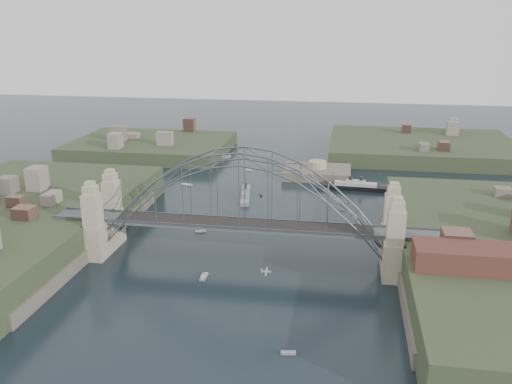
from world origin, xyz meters
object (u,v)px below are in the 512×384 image
object	(u,v)px
wharf_shed	(472,258)
naval_cruiser_near	(246,194)
ocean_liner	(355,187)
fort_island	(317,178)
bridge	(242,206)
naval_cruiser_far	(214,157)

from	to	relation	value
wharf_shed	naval_cruiser_near	distance (m)	78.32
ocean_liner	fort_island	bearing A→B (deg)	134.56
fort_island	naval_cruiser_near	distance (m)	32.34
bridge	wharf_shed	world-z (taller)	bridge
naval_cruiser_near	naval_cruiser_far	bearing A→B (deg)	114.93
bridge	ocean_liner	xyz separation A→B (m)	(24.59, 57.21, -11.44)
ocean_liner	wharf_shed	bearing A→B (deg)	-74.75
wharf_shed	ocean_liner	world-z (taller)	wharf_shed
fort_island	ocean_liner	size ratio (longest dim) A/B	0.94
fort_island	bridge	bearing A→B (deg)	-99.73
naval_cruiser_far	ocean_liner	world-z (taller)	ocean_liner
wharf_shed	naval_cruiser_far	xyz separation A→B (m)	(-71.88, 102.02, -9.27)
bridge	fort_island	distance (m)	72.14
bridge	naval_cruiser_far	world-z (taller)	bridge
bridge	naval_cruiser_near	xyz separation A→B (m)	(-7.54, 44.25, -11.48)
naval_cruiser_far	bridge	bearing A→B (deg)	-72.42
bridge	naval_cruiser_far	distance (m)	93.06
wharf_shed	naval_cruiser_far	distance (m)	125.15
bridge	naval_cruiser_near	world-z (taller)	bridge
fort_island	wharf_shed	bearing A→B (deg)	-69.15
wharf_shed	naval_cruiser_near	size ratio (longest dim) A/B	1.10
naval_cruiser_near	naval_cruiser_far	size ratio (longest dim) A/B	1.60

